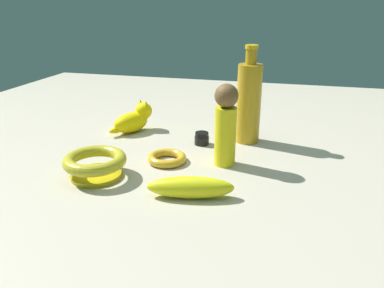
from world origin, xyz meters
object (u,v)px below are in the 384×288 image
(bowl, at_px, (95,163))
(banana, at_px, (190,187))
(nail_polish_jar, at_px, (200,138))
(cat_figurine, at_px, (134,119))
(person_figure_adult, at_px, (226,124))
(bangle, at_px, (167,158))
(bottle_tall, at_px, (249,102))

(bowl, bearing_deg, banana, 81.07)
(nail_polish_jar, xyz_separation_m, cat_figurine, (-0.06, -0.22, 0.02))
(banana, distance_m, person_figure_adult, 0.20)
(cat_figurine, xyz_separation_m, bowl, (0.32, 0.04, -0.00))
(cat_figurine, height_order, bangle, cat_figurine)
(cat_figurine, bearing_deg, bottle_tall, 90.14)
(nail_polish_jar, distance_m, cat_figurine, 0.23)
(banana, height_order, nail_polish_jar, banana)
(banana, xyz_separation_m, nail_polish_jar, (-0.30, -0.05, -0.01))
(banana, relative_size, bottle_tall, 0.66)
(person_figure_adult, bearing_deg, bowl, -61.53)
(banana, bearing_deg, nail_polish_jar, 87.32)
(bottle_tall, xyz_separation_m, person_figure_adult, (0.18, -0.03, -0.01))
(bottle_tall, relative_size, bowl, 1.89)
(bottle_tall, relative_size, bangle, 2.76)
(bangle, bearing_deg, cat_figurine, -139.52)
(bottle_tall, bearing_deg, bangle, -40.97)
(banana, distance_m, bangle, 0.19)
(bangle, bearing_deg, bowl, -46.31)
(person_figure_adult, height_order, bangle, person_figure_adult)
(bowl, bearing_deg, person_figure_adult, 118.47)
(bangle, bearing_deg, person_figure_adult, 99.38)
(bowl, height_order, bangle, bowl)
(nail_polish_jar, height_order, cat_figurine, cat_figurine)
(banana, bearing_deg, bowl, 158.59)
(nail_polish_jar, bearing_deg, bowl, -34.09)
(person_figure_adult, bearing_deg, bangle, -80.62)
(bowl, xyz_separation_m, person_figure_adult, (-0.15, 0.27, 0.07))
(nail_polish_jar, distance_m, bottle_tall, 0.17)
(bowl, relative_size, person_figure_adult, 0.71)
(bowl, height_order, person_figure_adult, person_figure_adult)
(banana, height_order, cat_figurine, cat_figurine)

